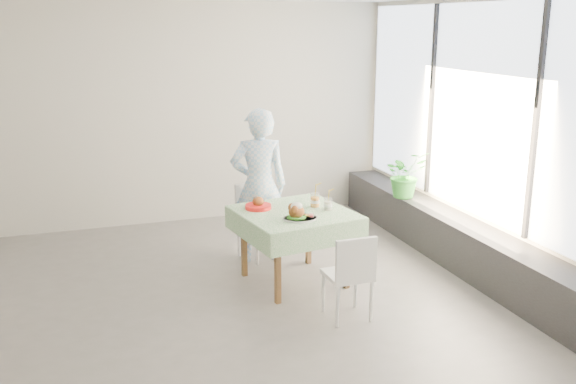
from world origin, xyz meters
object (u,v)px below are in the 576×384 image
object	(u,v)px
potted_plant	(405,174)
cafe_table	(294,238)
chair_far	(259,235)
diner	(259,186)
main_dish	(298,214)
chair_near	(348,292)
juice_cup_orange	(315,201)

from	to	relation	value
potted_plant	cafe_table	bearing A→B (deg)	-151.96
chair_far	diner	bearing A→B (deg)	-102.34
diner	potted_plant	world-z (taller)	diner
chair_far	potted_plant	xyz separation A→B (m)	(1.86, 0.11, 0.53)
potted_plant	main_dish	bearing A→B (deg)	-146.38
diner	chair_far	bearing A→B (deg)	-93.62
cafe_table	chair_near	world-z (taller)	chair_near
cafe_table	chair_near	distance (m)	0.96
main_dish	juice_cup_orange	xyz separation A→B (m)	(0.30, 0.35, 0.01)
potted_plant	chair_far	bearing A→B (deg)	-176.68
chair_near	main_dish	xyz separation A→B (m)	(-0.23, 0.65, 0.55)
chair_near	main_dish	world-z (taller)	main_dish
chair_near	diner	world-z (taller)	diner
cafe_table	juice_cup_orange	xyz separation A→B (m)	(0.25, 0.09, 0.35)
juice_cup_orange	potted_plant	bearing A→B (deg)	29.36
diner	potted_plant	xyz separation A→B (m)	(1.88, 0.20, -0.06)
cafe_table	diner	xyz separation A→B (m)	(-0.15, 0.72, 0.38)
chair_far	juice_cup_orange	xyz separation A→B (m)	(0.38, -0.72, 0.55)
chair_far	main_dish	world-z (taller)	main_dish
juice_cup_orange	cafe_table	bearing A→B (deg)	-160.43
diner	main_dish	distance (m)	0.99
diner	main_dish	xyz separation A→B (m)	(0.10, -0.99, -0.04)
chair_far	potted_plant	world-z (taller)	potted_plant
chair_far	juice_cup_orange	bearing A→B (deg)	-62.17
cafe_table	diner	distance (m)	0.83
chair_far	diner	distance (m)	0.59
chair_far	main_dish	size ratio (longest dim) A/B	2.51
chair_far	potted_plant	size ratio (longest dim) A/B	1.47
diner	main_dish	world-z (taller)	diner
main_dish	cafe_table	bearing A→B (deg)	78.59
diner	main_dish	bearing A→B (deg)	104.44
potted_plant	chair_near	bearing A→B (deg)	-130.12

